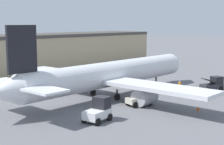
# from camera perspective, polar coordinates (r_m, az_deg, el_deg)

# --- Properties ---
(ground_plane) EXTENTS (400.00, 400.00, 0.00)m
(ground_plane) POSITION_cam_1_polar(r_m,az_deg,el_deg) (49.26, 0.00, -3.94)
(ground_plane) COLOR slate
(terminal_building) EXTENTS (71.75, 12.27, 7.79)m
(terminal_building) POSITION_cam_1_polar(r_m,az_deg,el_deg) (78.24, -13.85, 3.31)
(terminal_building) COLOR tan
(terminal_building) RESTS_ON ground_plane
(airplane) EXTENTS (37.63, 32.90, 10.22)m
(airplane) POSITION_cam_1_polar(r_m,az_deg,el_deg) (48.00, -0.73, -0.47)
(airplane) COLOR white
(airplane) RESTS_ON ground_plane
(ground_crew_worker) EXTENTS (0.37, 0.37, 1.68)m
(ground_crew_worker) POSITION_cam_1_polar(r_m,az_deg,el_deg) (53.08, 11.18, -2.21)
(ground_crew_worker) COLOR #1E2338
(ground_crew_worker) RESTS_ON ground_plane
(baggage_tug) EXTENTS (3.48, 2.49, 2.13)m
(baggage_tug) POSITION_cam_1_polar(r_m,az_deg,el_deg) (43.88, 4.76, -4.19)
(baggage_tug) COLOR beige
(baggage_tug) RESTS_ON ground_plane
(belt_loader_truck) EXTENTS (3.80, 2.94, 2.26)m
(belt_loader_truck) POSITION_cam_1_polar(r_m,az_deg,el_deg) (54.65, 16.45, -1.90)
(belt_loader_truck) COLOR #2D2D33
(belt_loader_truck) RESTS_ON ground_plane
(pushback_tug) EXTENTS (3.31, 2.45, 2.59)m
(pushback_tug) POSITION_cam_1_polar(r_m,az_deg,el_deg) (36.84, -2.23, -6.32)
(pushback_tug) COLOR silver
(pushback_tug) RESTS_ON ground_plane
(safety_cone_far) EXTENTS (0.36, 0.36, 0.55)m
(safety_cone_far) POSITION_cam_1_polar(r_m,az_deg,el_deg) (42.57, 14.14, -5.80)
(safety_cone_far) COLOR #EF590F
(safety_cone_far) RESTS_ON ground_plane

